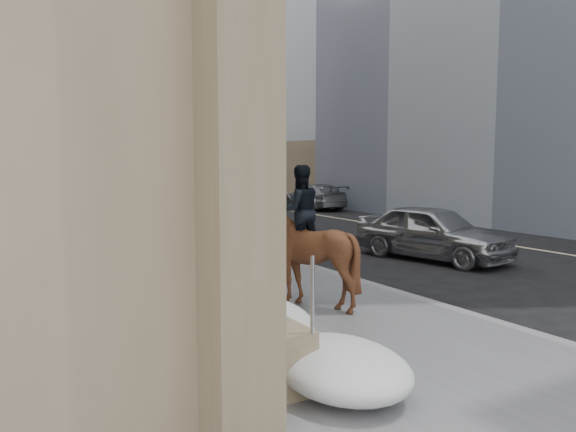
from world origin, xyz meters
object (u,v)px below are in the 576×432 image
at_px(mounted_horse_right, 303,248).
at_px(car_grey, 314,196).
at_px(car_silver, 433,232).
at_px(pedestrian, 272,248).
at_px(mounted_horse_left, 187,228).

distance_m(mounted_horse_right, car_grey, 21.33).
xyz_separation_m(car_silver, car_grey, (5.81, 14.95, -0.08)).
distance_m(pedestrian, car_grey, 20.01).
relative_size(mounted_horse_left, pedestrian, 1.50).
bearing_deg(pedestrian, car_grey, 59.53).
xyz_separation_m(pedestrian, car_grey, (11.74, 16.20, -0.28)).
bearing_deg(pedestrian, mounted_horse_left, 108.95).
bearing_deg(car_silver, car_grey, 57.56).
bearing_deg(mounted_horse_right, pedestrian, -84.96).
distance_m(mounted_horse_right, pedestrian, 1.51).
relative_size(pedestrian, car_silver, 0.38).
height_order(mounted_horse_left, car_grey, mounted_horse_left).
distance_m(mounted_horse_right, car_silver, 6.71).
relative_size(pedestrian, car_grey, 0.36).
bearing_deg(pedestrian, car_silver, 17.34).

